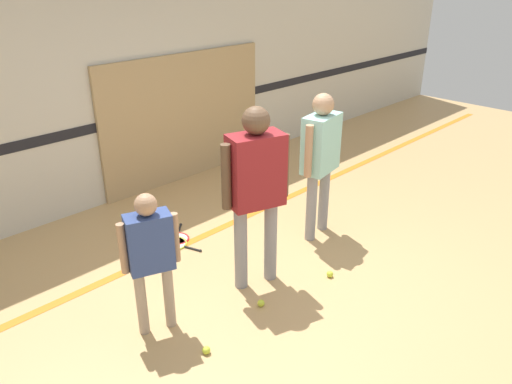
% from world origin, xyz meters
% --- Properties ---
extents(ground_plane, '(16.00, 16.00, 0.00)m').
position_xyz_m(ground_plane, '(0.00, 0.00, 0.00)').
color(ground_plane, tan).
extents(wall_back, '(16.00, 0.07, 3.20)m').
position_xyz_m(wall_back, '(0.00, 2.87, 1.60)').
color(wall_back, beige).
rests_on(wall_back, ground_plane).
extents(wall_panel, '(2.69, 0.05, 1.76)m').
position_xyz_m(wall_panel, '(1.06, 2.81, 0.88)').
color(wall_panel, tan).
rests_on(wall_panel, ground_plane).
extents(floor_stripe, '(14.40, 0.10, 0.01)m').
position_xyz_m(floor_stripe, '(0.00, 1.27, 0.00)').
color(floor_stripe, orange).
rests_on(floor_stripe, ground_plane).
extents(person_instructor, '(0.64, 0.41, 1.76)m').
position_xyz_m(person_instructor, '(-0.15, 0.22, 1.09)').
color(person_instructor, gray).
rests_on(person_instructor, ground_plane).
extents(person_student_left, '(0.46, 0.31, 1.27)m').
position_xyz_m(person_student_left, '(-1.23, 0.32, 0.79)').
color(person_student_left, tan).
rests_on(person_student_left, ground_plane).
extents(person_student_right, '(0.61, 0.33, 1.64)m').
position_xyz_m(person_student_right, '(1.02, 0.40, 1.01)').
color(person_student_right, gray).
rests_on(person_student_right, ground_plane).
extents(racket_spare_on_floor, '(0.46, 0.46, 0.03)m').
position_xyz_m(racket_spare_on_floor, '(-0.20, 1.44, 0.01)').
color(racket_spare_on_floor, red).
rests_on(racket_spare_on_floor, ground_plane).
extents(racket_second_spare, '(0.41, 0.56, 0.03)m').
position_xyz_m(racket_second_spare, '(-0.30, 1.35, 0.01)').
color(racket_second_spare, '#C6D838').
rests_on(racket_second_spare, ground_plane).
extents(tennis_ball_near_instructor, '(0.07, 0.07, 0.07)m').
position_xyz_m(tennis_ball_near_instructor, '(-0.39, -0.09, 0.03)').
color(tennis_ball_near_instructor, '#CCE038').
rests_on(tennis_ball_near_instructor, ground_plane).
extents(tennis_ball_by_spare_racket, '(0.07, 0.07, 0.07)m').
position_xyz_m(tennis_ball_by_spare_racket, '(-0.51, 1.38, 0.03)').
color(tennis_ball_by_spare_racket, '#CCE038').
rests_on(tennis_ball_by_spare_racket, ground_plane).
extents(tennis_ball_stray_left, '(0.07, 0.07, 0.07)m').
position_xyz_m(tennis_ball_stray_left, '(0.42, -0.25, 0.03)').
color(tennis_ball_stray_left, '#CCE038').
rests_on(tennis_ball_stray_left, ground_plane).
extents(tennis_ball_stray_right, '(0.07, 0.07, 0.07)m').
position_xyz_m(tennis_ball_stray_right, '(-1.14, -0.21, 0.03)').
color(tennis_ball_stray_right, '#CCE038').
rests_on(tennis_ball_stray_right, ground_plane).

